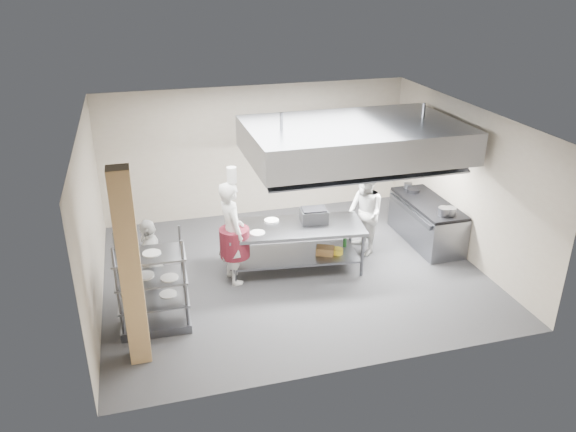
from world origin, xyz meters
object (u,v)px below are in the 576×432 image
object	(u,v)px
pass_rack	(152,283)
griddle	(314,216)
stockpot	(450,211)
island	(296,248)
cooking_range	(426,223)
chef_line	(364,213)
chef_head	(232,233)
chef_plating	(152,262)

from	to	relation	value
pass_rack	griddle	xyz separation A→B (m)	(3.10, 1.36, 0.21)
pass_rack	stockpot	xyz separation A→B (m)	(5.78, 0.95, 0.16)
island	cooking_range	world-z (taller)	island
chef_line	stockpot	xyz separation A→B (m)	(1.54, -0.61, 0.11)
island	chef_head	world-z (taller)	chef_head
pass_rack	chef_plating	size ratio (longest dim) A/B	1.04
chef_head	cooking_range	bearing A→B (deg)	-92.91
stockpot	island	bearing A→B (deg)	174.25
griddle	stockpot	bearing A→B (deg)	-2.78
pass_rack	stockpot	world-z (taller)	pass_rack
chef_head	stockpot	bearing A→B (deg)	-102.68
chef_line	stockpot	bearing A→B (deg)	64.94
chef_plating	stockpot	distance (m)	5.75
pass_rack	stockpot	size ratio (longest dim) A/B	7.15
chef_plating	chef_line	bearing A→B (deg)	108.31
griddle	stockpot	xyz separation A→B (m)	(2.67, -0.41, -0.05)
pass_rack	chef_line	xyz separation A→B (m)	(4.23, 1.56, 0.04)
island	pass_rack	size ratio (longest dim) A/B	1.55
chef_plating	stockpot	xyz separation A→B (m)	(5.74, 0.20, 0.19)
island	chef_head	bearing A→B (deg)	-168.28
cooking_range	griddle	bearing A→B (deg)	-173.09
island	chef_plating	distance (m)	2.75
griddle	chef_line	bearing A→B (deg)	16.12
chef_line	chef_head	bearing A→B (deg)	-85.06
island	chef_line	size ratio (longest dim) A/B	1.47
griddle	stockpot	size ratio (longest dim) A/B	2.17
chef_head	stockpot	size ratio (longest dim) A/B	8.48
chef_line	chef_plating	distance (m)	4.28
pass_rack	chef_line	distance (m)	4.51
cooking_range	chef_line	world-z (taller)	chef_line
chef_plating	cooking_range	bearing A→B (deg)	106.64
pass_rack	chef_line	world-z (taller)	chef_line
cooking_range	griddle	distance (m)	2.70
chef_line	griddle	distance (m)	1.16
chef_head	stockpot	xyz separation A→B (m)	(4.29, -0.21, 0.00)
chef_head	pass_rack	bearing A→B (deg)	118.10
chef_head	chef_plating	bearing A→B (deg)	95.73
chef_head	chef_line	world-z (taller)	chef_head
island	stockpot	world-z (taller)	stockpot
island	griddle	distance (m)	0.70
pass_rack	stockpot	distance (m)	5.85
chef_head	stockpot	world-z (taller)	chef_head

